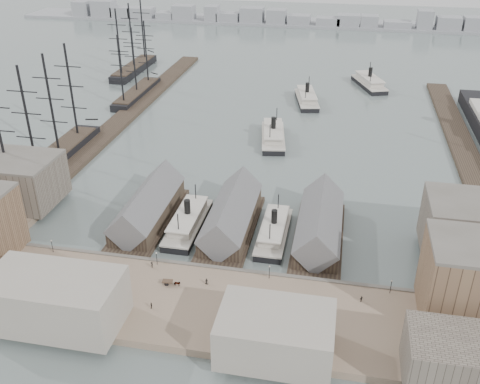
% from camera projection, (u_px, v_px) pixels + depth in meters
% --- Properties ---
extents(ground, '(900.00, 900.00, 0.00)m').
position_uv_depth(ground, '(219.00, 262.00, 146.03)').
color(ground, '#556261').
rests_on(ground, ground).
extents(quay, '(180.00, 30.00, 2.00)m').
position_uv_depth(quay, '(199.00, 307.00, 128.28)').
color(quay, '#7F6955').
rests_on(quay, ground).
extents(seawall, '(180.00, 1.20, 2.30)m').
position_uv_depth(seawall, '(214.00, 270.00, 141.00)').
color(seawall, '#59544C').
rests_on(seawall, ground).
extents(west_wharf, '(10.00, 220.00, 1.60)m').
position_uv_depth(west_wharf, '(124.00, 117.00, 243.82)').
color(west_wharf, '#2D231C').
rests_on(west_wharf, ground).
extents(east_wharf, '(10.00, 180.00, 1.60)m').
position_uv_depth(east_wharf, '(464.00, 151.00, 209.94)').
color(east_wharf, '#2D231C').
rests_on(east_wharf, ground).
extents(ferry_shed_west, '(14.00, 42.00, 12.60)m').
position_uv_depth(ferry_shed_west, '(148.00, 208.00, 162.92)').
color(ferry_shed_west, '#2D231C').
rests_on(ferry_shed_west, ground).
extents(ferry_shed_center, '(14.00, 42.00, 12.60)m').
position_uv_depth(ferry_shed_center, '(231.00, 217.00, 158.42)').
color(ferry_shed_center, '#2D231C').
rests_on(ferry_shed_center, ground).
extents(ferry_shed_east, '(14.00, 42.00, 12.60)m').
position_uv_depth(ferry_shed_east, '(319.00, 226.00, 153.93)').
color(ferry_shed_east, '#2D231C').
rests_on(ferry_shed_east, ground).
extents(warehouse_west_back, '(26.00, 20.00, 14.00)m').
position_uv_depth(warehouse_west_back, '(17.00, 181.00, 169.43)').
color(warehouse_west_back, '#60564C').
rests_on(warehouse_west_back, west_land).
extents(warehouse_east_back, '(28.00, 20.00, 15.00)m').
position_uv_depth(warehouse_east_back, '(478.00, 230.00, 142.75)').
color(warehouse_east_back, '#60564C').
rests_on(warehouse_east_back, east_land).
extents(street_bldg_center, '(24.00, 16.00, 10.00)m').
position_uv_depth(street_bldg_center, '(276.00, 334.00, 111.62)').
color(street_bldg_center, gray).
rests_on(street_bldg_center, quay).
extents(street_bldg_west, '(30.00, 16.00, 12.00)m').
position_uv_depth(street_bldg_west, '(55.00, 300.00, 119.79)').
color(street_bldg_west, gray).
rests_on(street_bldg_west, quay).
extents(street_bldg_east, '(18.00, 14.00, 11.00)m').
position_uv_depth(street_bldg_east, '(452.00, 360.00, 104.47)').
color(street_bldg_east, '#60564C').
rests_on(street_bldg_east, quay).
extents(lamp_post_far_w, '(0.44, 0.44, 3.92)m').
position_uv_depth(lamp_post_far_w, '(52.00, 244.00, 145.53)').
color(lamp_post_far_w, black).
rests_on(lamp_post_far_w, quay).
extents(lamp_post_near_w, '(0.44, 0.44, 3.92)m').
position_uv_depth(lamp_post_near_w, '(157.00, 256.00, 140.35)').
color(lamp_post_near_w, black).
rests_on(lamp_post_near_w, quay).
extents(lamp_post_near_e, '(0.44, 0.44, 3.92)m').
position_uv_depth(lamp_post_near_e, '(269.00, 270.00, 135.16)').
color(lamp_post_near_e, black).
rests_on(lamp_post_near_e, quay).
extents(lamp_post_far_e, '(0.44, 0.44, 3.92)m').
position_uv_depth(lamp_post_far_e, '(391.00, 284.00, 129.98)').
color(lamp_post_far_e, black).
rests_on(lamp_post_far_e, quay).
extents(far_shore, '(500.00, 40.00, 15.72)m').
position_uv_depth(far_shore, '(311.00, 20.00, 433.27)').
color(far_shore, gray).
rests_on(far_shore, ground).
extents(ferry_docked_west, '(8.55, 28.51, 10.18)m').
position_uv_depth(ferry_docked_west, '(188.00, 221.00, 160.37)').
color(ferry_docked_west, black).
rests_on(ferry_docked_west, ground).
extents(ferry_docked_east, '(8.10, 27.02, 9.65)m').
position_uv_depth(ferry_docked_east, '(274.00, 231.00, 156.00)').
color(ferry_docked_east, black).
rests_on(ferry_docked_east, ground).
extents(ferry_open_near, '(13.96, 31.74, 10.95)m').
position_uv_depth(ferry_open_near, '(273.00, 135.00, 220.03)').
color(ferry_open_near, black).
rests_on(ferry_open_near, ground).
extents(ferry_open_mid, '(15.03, 31.23, 10.72)m').
position_uv_depth(ferry_open_mid, '(307.00, 98.00, 262.93)').
color(ferry_open_mid, black).
rests_on(ferry_open_mid, ground).
extents(ferry_open_far, '(19.78, 32.47, 11.13)m').
position_uv_depth(ferry_open_far, '(369.00, 82.00, 286.13)').
color(ferry_open_far, black).
rests_on(ferry_open_far, ground).
extents(sailing_ship_near, '(9.87, 68.01, 40.59)m').
position_uv_depth(sailing_ship_near, '(49.00, 161.00, 197.07)').
color(sailing_ship_near, black).
rests_on(sailing_ship_near, ground).
extents(sailing_ship_mid, '(8.44, 48.75, 34.69)m').
position_uv_depth(sailing_ship_mid, '(137.00, 92.00, 271.02)').
color(sailing_ship_mid, black).
rests_on(sailing_ship_mid, ground).
extents(sailing_ship_far, '(9.38, 52.10, 38.55)m').
position_uv_depth(sailing_ship_far, '(134.00, 67.00, 312.21)').
color(sailing_ship_far, black).
rests_on(sailing_ship_far, ground).
extents(tram, '(3.43, 11.31, 3.98)m').
position_uv_depth(tram, '(428.00, 314.00, 121.58)').
color(tram, black).
rests_on(tram, quay).
extents(horse_cart_left, '(4.82, 3.36, 1.69)m').
position_uv_depth(horse_cart_left, '(30.00, 264.00, 140.30)').
color(horse_cart_left, black).
rests_on(horse_cart_left, quay).
extents(horse_cart_center, '(4.88, 1.73, 1.51)m').
position_uv_depth(horse_cart_center, '(174.00, 283.00, 133.44)').
color(horse_cart_center, black).
rests_on(horse_cart_center, quay).
extents(horse_cart_right, '(4.69, 1.98, 1.56)m').
position_uv_depth(horse_cart_right, '(282.00, 309.00, 124.70)').
color(horse_cart_right, black).
rests_on(horse_cart_right, quay).
extents(pedestrian_0, '(0.79, 0.72, 1.76)m').
position_uv_depth(pedestrian_0, '(15.00, 265.00, 140.06)').
color(pedestrian_0, black).
rests_on(pedestrian_0, quay).
extents(pedestrian_1, '(1.08, 1.12, 1.82)m').
position_uv_depth(pedestrian_1, '(72.00, 283.00, 133.24)').
color(pedestrian_1, black).
rests_on(pedestrian_1, quay).
extents(pedestrian_2, '(0.79, 1.19, 1.72)m').
position_uv_depth(pedestrian_2, '(152.00, 265.00, 140.09)').
color(pedestrian_2, black).
rests_on(pedestrian_2, quay).
extents(pedestrian_3, '(0.65, 1.05, 1.67)m').
position_uv_depth(pedestrian_3, '(151.00, 305.00, 125.92)').
color(pedestrian_3, black).
rests_on(pedestrian_3, quay).
extents(pedestrian_4, '(0.90, 0.67, 1.65)m').
position_uv_depth(pedestrian_4, '(207.00, 281.00, 133.97)').
color(pedestrian_4, black).
rests_on(pedestrian_4, quay).
extents(pedestrian_5, '(0.66, 0.70, 1.56)m').
position_uv_depth(pedestrian_5, '(257.00, 320.00, 121.64)').
color(pedestrian_5, black).
rests_on(pedestrian_5, quay).
extents(pedestrian_6, '(0.95, 0.88, 1.58)m').
position_uv_depth(pedestrian_6, '(316.00, 301.00, 127.48)').
color(pedestrian_6, black).
rests_on(pedestrian_6, quay).
extents(pedestrian_7, '(1.25, 0.96, 1.71)m').
position_uv_depth(pedestrian_7, '(296.00, 319.00, 121.66)').
color(pedestrian_7, black).
rests_on(pedestrian_7, quay).
extents(pedestrian_8, '(1.01, 0.93, 1.66)m').
position_uv_depth(pedestrian_8, '(361.00, 299.00, 127.99)').
color(pedestrian_8, black).
rests_on(pedestrian_8, quay).
extents(pedestrian_9, '(0.88, 0.60, 1.76)m').
position_uv_depth(pedestrian_9, '(411.00, 338.00, 116.43)').
color(pedestrian_9, black).
rests_on(pedestrian_9, quay).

